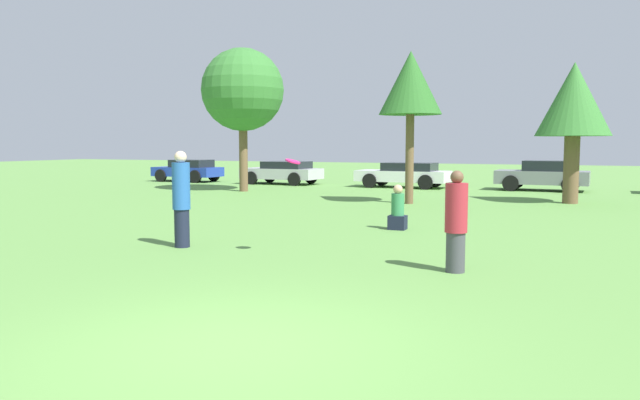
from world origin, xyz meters
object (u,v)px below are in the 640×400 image
Objects in this scene: parked_car_blue at (188,170)px; tree_2 at (574,102)px; bystander_sitting at (398,211)px; tree_1 at (411,85)px; parked_car_silver at (283,172)px; frisbee at (293,161)px; tree_0 at (243,90)px; person_thrower at (181,199)px; parked_car_white at (404,174)px; person_catcher at (456,222)px; parked_car_grey at (544,175)px.

tree_2 is at bearing 167.70° from parked_car_blue.
bystander_sitting is 0.21× the size of tree_1.
frisbee is at bearing 119.50° from parked_car_silver.
person_thrower is at bearing -64.99° from tree_0.
parked_car_blue reaches higher than parked_car_white.
bystander_sitting is 0.18× the size of tree_0.
parked_car_blue is (-12.63, 18.35, -0.34)m from person_thrower.
frisbee is 14.04m from tree_2.
tree_1 reaches higher than frisbee.
parked_car_grey is (0.46, 19.18, -0.11)m from person_catcher.
tree_1 is at bearing 155.10° from parked_car_blue.
person_thrower is at bearing 177.73° from frisbee.
parked_car_silver is 12.85m from parked_car_grey.
frisbee reaches higher than parked_car_grey.
tree_2 is (7.22, 13.02, 2.57)m from person_thrower.
person_catcher is at bearing 126.22° from parked_car_silver.
frisbee is 18.75m from parked_car_white.
tree_1 is (-3.62, 11.00, 3.32)m from person_catcher.
frisbee reaches higher than bystander_sitting.
parked_car_grey is (4.08, 8.18, -3.43)m from tree_1.
person_thrower reaches higher than parked_car_silver.
parked_car_blue is 18.69m from parked_car_grey.
parked_car_white is (12.38, 0.06, -0.00)m from parked_car_blue.
parked_car_grey is (2.69, 14.68, 0.26)m from bystander_sitting.
parked_car_blue is (-19.85, 5.33, -2.91)m from tree_2.
parked_car_white is (-0.25, 18.40, -0.34)m from person_thrower.
person_thrower is 22.28m from parked_car_blue.
tree_0 is 1.56× the size of parked_car_grey.
person_catcher is 3.19m from frisbee.
tree_0 is 6.31m from parked_car_silver.
person_thrower is at bearing 112.96° from parked_car_silver.
person_catcher is (5.59, -0.29, -0.16)m from person_thrower.
person_catcher reaches higher than bystander_sitting.
person_catcher is 26.07m from parked_car_blue.
person_catcher is 5.03m from bystander_sitting.
person_catcher is 0.27× the size of tree_0.
tree_2 is 9.66m from parked_car_white.
bystander_sitting is at bearing -77.94° from tree_1.
frisbee reaches higher than person_catcher.
bystander_sitting is 21.35m from parked_car_blue.
tree_1 is 12.18m from parked_car_silver.
tree_2 is at bearing -93.94° from person_catcher.
person_thrower is 0.40× the size of tree_2.
tree_2 reaches higher than person_thrower.
tree_2 reaches higher than parked_car_grey.
person_thrower is at bearing 74.95° from parked_car_grey.
tree_2 is at bearing 23.83° from tree_1.
bystander_sitting is 7.61m from tree_1.
parked_car_white is at bearing 106.11° from tree_1.
tree_2 is (1.63, 13.32, 2.74)m from person_catcher.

